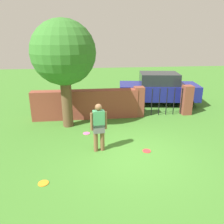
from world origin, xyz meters
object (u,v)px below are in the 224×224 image
(tree, at_px, (64,54))
(frisbee_pink, at_px, (86,133))
(frisbee_orange, at_px, (43,183))
(frisbee_red, at_px, (147,151))
(car, at_px, (158,89))
(person, at_px, (99,125))

(tree, relative_size, frisbee_pink, 15.73)
(frisbee_orange, distance_m, frisbee_pink, 3.19)
(tree, relative_size, frisbee_orange, 15.73)
(frisbee_pink, bearing_deg, frisbee_red, -39.68)
(frisbee_orange, bearing_deg, car, 51.91)
(frisbee_orange, xyz_separation_m, frisbee_red, (3.11, 1.35, 0.00))
(car, bearing_deg, tree, 37.41)
(person, bearing_deg, tree, -71.11)
(car, xyz_separation_m, frisbee_pink, (-3.96, -3.52, -0.85))
(frisbee_red, bearing_deg, frisbee_pink, 140.32)
(person, xyz_separation_m, frisbee_orange, (-1.55, -1.58, -0.89))
(tree, bearing_deg, frisbee_pink, -50.02)
(car, distance_m, frisbee_orange, 8.30)
(frisbee_red, bearing_deg, tree, 137.08)
(frisbee_orange, xyz_separation_m, frisbee_pink, (1.13, 2.98, 0.00))
(tree, relative_size, car, 0.97)
(person, distance_m, car, 6.06)
(person, relative_size, frisbee_pink, 6.00)
(tree, distance_m, frisbee_orange, 4.88)
(frisbee_pink, relative_size, frisbee_red, 1.00)
(frisbee_orange, height_order, frisbee_pink, same)
(tree, height_order, frisbee_red, tree)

